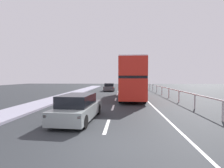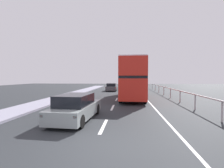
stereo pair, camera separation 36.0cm
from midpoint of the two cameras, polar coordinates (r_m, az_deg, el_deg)
name	(u,v)px [view 2 (the right image)]	position (r m, az deg, el deg)	size (l,w,h in m)	color
ground_plane	(93,149)	(6.06, -4.56, -21.10)	(74.59, 120.00, 0.10)	#26292D
lane_paint_markings	(137,106)	(14.15, 9.34, -7.39)	(3.39, 46.00, 0.01)	silver
bridge_side_railing	(187,95)	(15.45, 24.74, -3.34)	(0.10, 42.00, 1.14)	#BAAEB0
double_decker_bus_red	(132,78)	(19.39, 7.52, 1.96)	(2.75, 11.01, 4.26)	red
hatchback_car_near	(76,108)	(9.55, -11.05, -7.88)	(2.00, 4.60, 1.44)	gray
sedan_car_ahead	(112,87)	(29.93, 0.24, -1.08)	(1.84, 4.59, 1.37)	#4B4D52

